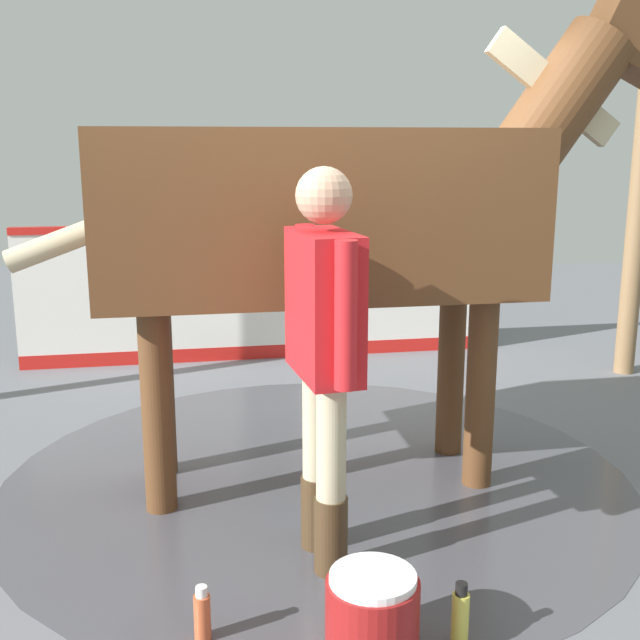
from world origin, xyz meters
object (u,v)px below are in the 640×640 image
(horse, at_px, (343,210))
(wash_bucket, at_px, (372,616))
(bottle_shampoo, at_px, (460,617))
(bottle_spray, at_px, (202,615))
(handler, at_px, (324,340))

(horse, distance_m, wash_bucket, 2.09)
(horse, height_order, bottle_shampoo, horse)
(wash_bucket, height_order, bottle_shampoo, wash_bucket)
(bottle_shampoo, relative_size, bottle_spray, 1.16)
(handler, xyz_separation_m, bottle_spray, (0.58, -0.48, -0.93))
(wash_bucket, bearing_deg, handler, -167.53)
(horse, relative_size, bottle_shampoo, 14.23)
(wash_bucket, bearing_deg, bottle_spray, -100.29)
(handler, relative_size, bottle_spray, 7.93)
(wash_bucket, relative_size, bottle_shampoo, 1.34)
(horse, bearing_deg, handler, -106.77)
(bottle_shampoo, bearing_deg, bottle_spray, -93.91)
(horse, bearing_deg, bottle_spray, -120.99)
(wash_bucket, bearing_deg, horse, -179.26)
(handler, distance_m, bottle_spray, 1.20)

